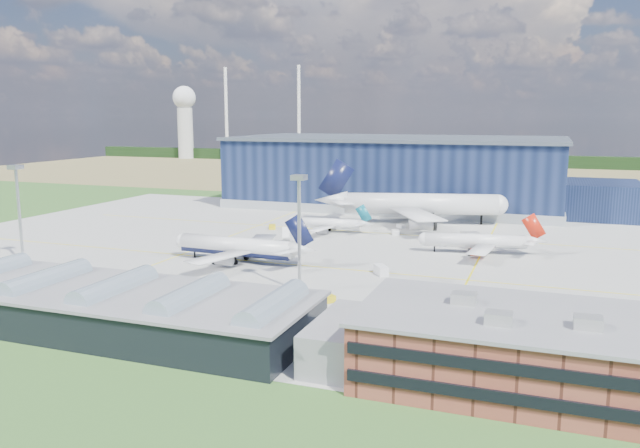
{
  "coord_description": "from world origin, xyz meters",
  "views": [
    {
      "loc": [
        54.62,
        -139.64,
        34.17
      ],
      "look_at": [
        -0.62,
        10.44,
        6.22
      ],
      "focal_mm": 35.0,
      "sensor_mm": 36.0,
      "label": 1
    }
  ],
  "objects": [
    {
      "name": "gse_tug_c",
      "position": [
        -23.37,
        30.23,
        0.71
      ],
      "size": [
        3.16,
        3.77,
        1.41
      ],
      "primitive_type": "cube",
      "rotation": [
        0.0,
        0.0,
        0.42
      ],
      "color": "gold",
      "rests_on": "ground"
    },
    {
      "name": "gse_tug_b",
      "position": [
        17.32,
        -35.15,
        0.68
      ],
      "size": [
        3.63,
        3.78,
        1.37
      ],
      "primitive_type": "cube",
      "rotation": [
        0.0,
        0.0,
        -0.68
      ],
      "color": "gold",
      "rests_on": "ground"
    },
    {
      "name": "airliner_widebody",
      "position": [
        16.97,
        55.0,
        9.97
      ],
      "size": [
        74.25,
        73.3,
        19.93
      ],
      "primitive_type": null,
      "rotation": [
        0.0,
        0.0,
        0.26
      ],
      "color": "silver",
      "rests_on": "ground"
    },
    {
      "name": "gse_cart_b",
      "position": [
        12.91,
        45.92,
        0.57
      ],
      "size": [
        3.16,
        3.06,
        1.15
      ],
      "primitive_type": "cube",
      "rotation": [
        0.0,
        0.0,
        0.87
      ],
      "color": "silver",
      "rests_on": "ground"
    },
    {
      "name": "airliner_navy",
      "position": [
        -13.35,
        -12.0,
        6.05
      ],
      "size": [
        38.42,
        37.65,
        12.1
      ],
      "primitive_type": null,
      "rotation": [
        0.0,
        0.0,
        3.1
      ],
      "color": "silver",
      "rests_on": "ground"
    },
    {
      "name": "treeline",
      "position": [
        0.0,
        300.0,
        4.0
      ],
      "size": [
        600.0,
        8.0,
        8.0
      ],
      "primitive_type": "cube",
      "color": "black",
      "rests_on": "ground"
    },
    {
      "name": "airliner_red",
      "position": [
        38.32,
        16.61,
        5.14
      ],
      "size": [
        36.45,
        35.9,
        10.28
      ],
      "primitive_type": null,
      "rotation": [
        0.0,
        0.0,
        3.32
      ],
      "color": "silver",
      "rests_on": "ground"
    },
    {
      "name": "gse_van_b",
      "position": [
        21.69,
        -11.74,
        1.02
      ],
      "size": [
        4.21,
        4.84,
        2.04
      ],
      "primitive_type": "cube",
      "rotation": [
        0.0,
        0.0,
        0.6
      ],
      "color": "silver",
      "rests_on": "ground"
    },
    {
      "name": "apron",
      "position": [
        0.0,
        10.0,
        0.03
      ],
      "size": [
        220.0,
        160.0,
        0.08
      ],
      "color": "#9F9E99",
      "rests_on": "ground"
    },
    {
      "name": "airliner_regional",
      "position": [
        -6.52,
        31.17,
        4.27
      ],
      "size": [
        27.97,
        27.44,
        8.55
      ],
      "primitive_type": null,
      "rotation": [
        0.0,
        0.0,
        3.21
      ],
      "color": "silver",
      "rests_on": "ground"
    },
    {
      "name": "gse_cart_a",
      "position": [
        13.89,
        34.49,
        0.69
      ],
      "size": [
        3.0,
        3.67,
        1.37
      ],
      "primitive_type": "cube",
      "rotation": [
        0.0,
        0.0,
        0.32
      ],
      "color": "silver",
      "rests_on": "ground"
    },
    {
      "name": "ops_building",
      "position": [
        55.01,
        -60.0,
        4.79
      ],
      "size": [
        46.0,
        23.0,
        10.9
      ],
      "color": "brown",
      "rests_on": "ground"
    },
    {
      "name": "ground",
      "position": [
        0.0,
        0.0,
        0.0
      ],
      "size": [
        600.0,
        600.0,
        0.0
      ],
      "primitive_type": "plane",
      "color": "#2A541F",
      "rests_on": "ground"
    },
    {
      "name": "gse_tug_a",
      "position": [
        -10.2,
        -4.95,
        0.66
      ],
      "size": [
        3.3,
        3.72,
        1.32
      ],
      "primitive_type": "cube",
      "rotation": [
        0.0,
        0.0,
        0.54
      ],
      "color": "gold",
      "rests_on": "ground"
    },
    {
      "name": "light_mast_west",
      "position": [
        -60.0,
        -30.0,
        15.43
      ],
      "size": [
        2.6,
        2.6,
        23.0
      ],
      "color": "#A8ABAF",
      "rests_on": "ground"
    },
    {
      "name": "horizon_dressing",
      "position": [
        -191.3,
        294.39,
        34.2
      ],
      "size": [
        440.2,
        18.0,
        70.0
      ],
      "color": "white",
      "rests_on": "ground"
    },
    {
      "name": "glass_concourse",
      "position": [
        -6.45,
        -60.0,
        3.69
      ],
      "size": [
        78.0,
        23.0,
        8.6
      ],
      "color": "black",
      "rests_on": "ground"
    },
    {
      "name": "airstair",
      "position": [
        -10.7,
        11.64,
        1.52
      ],
      "size": [
        3.42,
        5.1,
        3.03
      ],
      "primitive_type": "cube",
      "rotation": [
        0.0,
        0.0,
        0.36
      ],
      "color": "silver",
      "rests_on": "ground"
    },
    {
      "name": "light_mast_center",
      "position": [
        10.0,
        -30.0,
        15.43
      ],
      "size": [
        2.6,
        2.6,
        23.0
      ],
      "color": "#A8ABAF",
      "rests_on": "ground"
    },
    {
      "name": "farmland",
      "position": [
        0.0,
        220.0,
        0.0
      ],
      "size": [
        600.0,
        220.0,
        0.01
      ],
      "primitive_type": "cube",
      "color": "olive",
      "rests_on": "ground"
    },
    {
      "name": "car_b",
      "position": [
        50.8,
        -48.0,
        0.67
      ],
      "size": [
        4.18,
        1.76,
        1.34
      ],
      "primitive_type": "imported",
      "rotation": [
        0.0,
        0.0,
        1.66
      ],
      "color": "#99999E",
      "rests_on": "ground"
    },
    {
      "name": "hangar",
      "position": [
        2.81,
        94.8,
        11.62
      ],
      "size": [
        145.0,
        62.0,
        26.1
      ],
      "color": "#101A37",
      "rests_on": "ground"
    }
  ]
}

